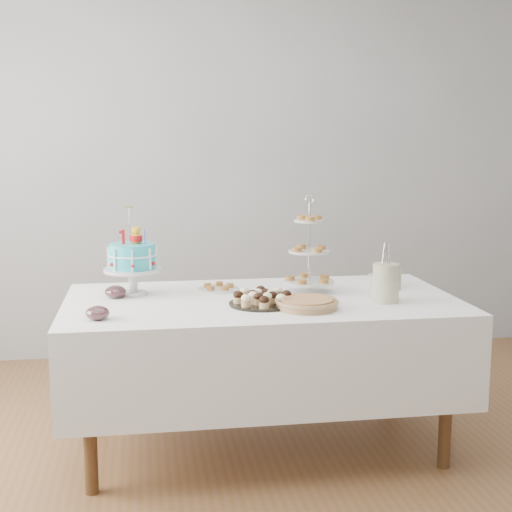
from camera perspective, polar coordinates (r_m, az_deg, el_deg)
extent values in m
plane|color=brown|center=(3.49, 1.27, -16.92)|extent=(5.00, 5.00, 0.00)
cube|color=gray|center=(5.12, -2.68, 7.07)|extent=(5.00, 0.04, 2.70)
cube|color=gray|center=(1.24, 18.18, 0.10)|extent=(5.00, 0.04, 2.70)
cube|color=white|center=(3.57, 0.44, -6.93)|extent=(1.92, 1.02, 0.45)
cylinder|color=#52341C|center=(3.26, -13.18, -12.72)|extent=(0.06, 0.06, 0.67)
cylinder|color=#52341C|center=(3.53, 14.98, -11.05)|extent=(0.06, 0.06, 0.67)
cylinder|color=#52341C|center=(3.95, -12.42, -8.75)|extent=(0.06, 0.06, 0.67)
cylinder|color=#52341C|center=(4.18, 10.85, -7.70)|extent=(0.06, 0.06, 0.67)
cylinder|color=#31C7D7|center=(3.62, -9.86, 0.01)|extent=(0.23, 0.23, 0.12)
torus|color=white|center=(3.62, -9.86, 0.10)|extent=(0.24, 0.24, 0.01)
cube|color=red|center=(3.59, -10.56, 1.51)|extent=(0.02, 0.01, 0.07)
cylinder|color=blue|center=(3.57, -8.90, 1.51)|extent=(0.01, 0.01, 0.07)
cylinder|color=silver|center=(3.63, -10.08, 2.42)|extent=(0.00, 0.00, 0.18)
cylinder|color=gold|center=(3.62, -10.12, 3.89)|extent=(0.05, 0.05, 0.01)
cylinder|color=black|center=(3.38, 0.51, -3.84)|extent=(0.32, 0.32, 0.01)
ellipsoid|color=black|center=(3.36, -0.53, -3.11)|extent=(0.05, 0.05, 0.04)
ellipsoid|color=#FDEFC4|center=(3.38, 1.55, -3.04)|extent=(0.05, 0.05, 0.04)
cylinder|color=#A6815A|center=(3.31, 4.07, -3.93)|extent=(0.28, 0.28, 0.03)
cylinder|color=#A56C40|center=(3.31, 4.08, -3.57)|extent=(0.25, 0.25, 0.02)
torus|color=#A6815A|center=(3.31, 4.07, -3.63)|extent=(0.30, 0.30, 0.02)
cylinder|color=silver|center=(3.63, 4.28, 0.65)|extent=(0.01, 0.01, 0.46)
cylinder|color=silver|center=(3.66, 4.25, -2.06)|extent=(0.26, 0.26, 0.01)
cylinder|color=silver|center=(3.63, 4.28, 0.37)|extent=(0.21, 0.21, 0.01)
cylinder|color=silver|center=(3.61, 4.31, 2.82)|extent=(0.16, 0.16, 0.01)
torus|color=silver|center=(3.60, 4.33, 4.54)|extent=(0.05, 0.01, 0.05)
cylinder|color=silver|center=(3.85, 10.13, -1.97)|extent=(0.16, 0.16, 0.06)
cylinder|color=silver|center=(3.72, -3.01, -2.66)|extent=(0.21, 0.21, 0.01)
ellipsoid|color=silver|center=(3.17, -12.56, -4.47)|extent=(0.10, 0.10, 0.06)
cylinder|color=#59070F|center=(3.17, -12.56, -4.55)|extent=(0.07, 0.07, 0.03)
ellipsoid|color=silver|center=(3.59, -11.18, -2.83)|extent=(0.10, 0.10, 0.06)
cylinder|color=#59070F|center=(3.59, -11.18, -2.91)|extent=(0.07, 0.07, 0.03)
cylinder|color=beige|center=(3.48, 10.35, -2.13)|extent=(0.13, 0.13, 0.19)
cylinder|color=beige|center=(3.48, 11.45, -1.90)|extent=(0.01, 0.01, 0.10)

